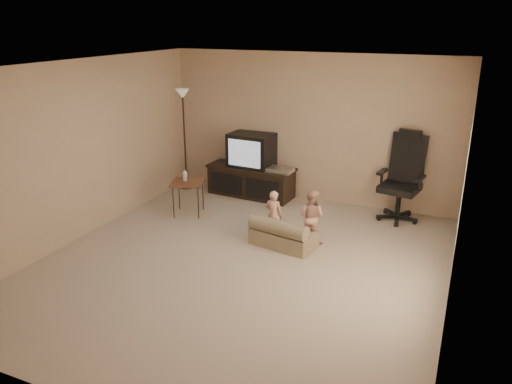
% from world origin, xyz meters
% --- Properties ---
extents(floor, '(5.50, 5.50, 0.00)m').
position_xyz_m(floor, '(0.00, 0.00, 0.00)').
color(floor, '#BFB398').
rests_on(floor, ground).
extents(room_shell, '(5.50, 5.50, 5.50)m').
position_xyz_m(room_shell, '(0.00, 0.00, 1.52)').
color(room_shell, white).
rests_on(room_shell, floor).
extents(tv_stand, '(1.60, 0.68, 1.13)m').
position_xyz_m(tv_stand, '(-0.98, 2.49, 0.47)').
color(tv_stand, black).
rests_on(tv_stand, floor).
extents(office_chair, '(0.75, 0.78, 1.40)m').
position_xyz_m(office_chair, '(1.62, 2.44, 0.50)').
color(office_chair, black).
rests_on(office_chair, floor).
extents(side_table, '(0.63, 0.63, 0.75)m').
position_xyz_m(side_table, '(-1.54, 1.26, 0.53)').
color(side_table, brown).
rests_on(side_table, floor).
extents(floor_lamp, '(0.28, 0.28, 1.83)m').
position_xyz_m(floor_lamp, '(-2.28, 2.41, 1.33)').
color(floor_lamp, '#312015').
rests_on(floor_lamp, floor).
extents(child_sofa, '(0.95, 0.64, 0.43)m').
position_xyz_m(child_sofa, '(0.28, 0.73, 0.17)').
color(child_sofa, gray).
rests_on(child_sofa, floor).
extents(toddler_left, '(0.28, 0.21, 0.73)m').
position_xyz_m(toddler_left, '(0.08, 0.91, 0.37)').
color(toddler_left, '#D79E86').
rests_on(toddler_left, floor).
extents(toddler_right, '(0.41, 0.26, 0.79)m').
position_xyz_m(toddler_right, '(0.61, 1.01, 0.40)').
color(toddler_right, '#D79E86').
rests_on(toddler_right, floor).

